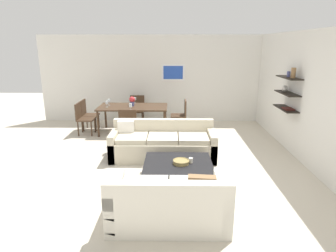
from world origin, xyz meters
TOP-DOWN VIEW (x-y plane):
  - ground_plane at (0.00, 0.00)m, footprint 18.00×18.00m
  - back_wall_unit at (0.30, 3.53)m, footprint 8.40×0.09m
  - right_wall_shelf_unit at (3.03, 0.60)m, footprint 0.34×8.20m
  - sofa_beige at (0.06, 0.34)m, footprint 2.25×0.90m
  - loveseat_white at (0.23, -2.11)m, footprint 1.63×0.90m
  - coffee_table at (0.38, -0.89)m, footprint 1.21×1.06m
  - decorative_bowl at (0.43, -0.93)m, footprint 0.29×0.29m
  - candle_jar at (0.60, -0.88)m, footprint 0.08×0.08m
  - dining_table at (-0.82, 2.21)m, footprint 1.90×1.03m
  - dining_chair_head at (-0.82, 3.13)m, footprint 0.44×0.44m
  - dining_chair_left_near at (-2.18, 1.98)m, footprint 0.44×0.44m
  - dining_chair_right_far at (0.53, 2.44)m, footprint 0.44×0.44m
  - dining_chair_foot at (-0.82, 1.29)m, footprint 0.44×0.44m
  - dining_chair_left_far at (-2.18, 2.44)m, footprint 0.44×0.44m
  - wine_glass_head at (-0.82, 2.66)m, footprint 0.08×0.08m
  - wine_glass_left_near at (-1.52, 2.08)m, footprint 0.07×0.07m
  - wine_glass_left_far at (-1.52, 2.34)m, footprint 0.08×0.08m
  - wine_glass_foot at (-0.82, 1.76)m, footprint 0.08×0.08m
  - centerpiece_vase at (-0.85, 2.25)m, footprint 0.16×0.16m

SIDE VIEW (x-z plane):
  - ground_plane at x=0.00m, z-range 0.00..0.00m
  - coffee_table at x=0.38m, z-range 0.00..0.38m
  - sofa_beige at x=0.06m, z-range -0.10..0.68m
  - loveseat_white at x=0.23m, z-range -0.10..0.68m
  - decorative_bowl at x=0.43m, z-range 0.38..0.45m
  - candle_jar at x=0.60m, z-range 0.38..0.47m
  - dining_chair_head at x=-0.82m, z-range 0.06..0.94m
  - dining_chair_left_near at x=-2.18m, z-range 0.06..0.94m
  - dining_chair_right_far at x=0.53m, z-range 0.06..0.94m
  - dining_chair_foot at x=-0.82m, z-range 0.06..0.94m
  - dining_chair_left_far at x=-2.18m, z-range 0.06..0.94m
  - dining_table at x=-0.82m, z-range 0.31..1.06m
  - wine_glass_foot at x=-0.82m, z-range 0.78..0.95m
  - wine_glass_head at x=-0.82m, z-range 0.79..0.96m
  - wine_glass_left_near at x=-1.52m, z-range 0.79..0.96m
  - wine_glass_left_far at x=-1.52m, z-range 0.79..0.96m
  - centerpiece_vase at x=-0.85m, z-range 0.77..1.03m
  - right_wall_shelf_unit at x=3.03m, z-range 0.00..2.70m
  - back_wall_unit at x=0.30m, z-range 0.00..2.70m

